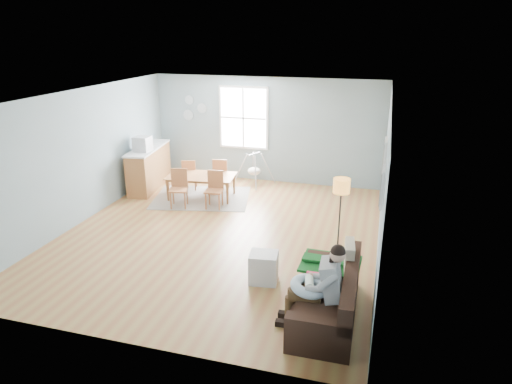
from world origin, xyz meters
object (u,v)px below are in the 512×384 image
(chair_sw, at_px, (179,186))
(baby_swing, at_px, (254,170))
(chair_se, at_px, (215,187))
(chair_ne, at_px, (221,173))
(storage_cube, at_px, (263,267))
(monitor, at_px, (142,144))
(father, at_px, (320,284))
(sofa, at_px, (330,300))
(counter, at_px, (149,167))
(floor_lamp, at_px, (341,192))
(toddler, at_px, (328,268))
(chair_nw, at_px, (189,173))
(dining_table, at_px, (201,187))

(chair_sw, distance_m, baby_swing, 2.30)
(chair_se, height_order, chair_ne, chair_se)
(storage_cube, relative_size, baby_swing, 0.46)
(chair_ne, xyz_separation_m, monitor, (-1.77, -0.57, 0.75))
(father, bearing_deg, chair_ne, 123.10)
(sofa, relative_size, chair_se, 2.27)
(father, xyz_separation_m, counter, (-5.00, 4.63, -0.14))
(floor_lamp, height_order, chair_ne, floor_lamp)
(chair_se, xyz_separation_m, baby_swing, (0.41, 1.79, -0.10))
(monitor, bearing_deg, floor_lamp, -22.71)
(toddler, xyz_separation_m, floor_lamp, (-0.03, 1.76, 0.52))
(father, distance_m, chair_sw, 5.18)
(father, height_order, counter, father)
(sofa, relative_size, chair_ne, 2.28)
(chair_sw, distance_m, chair_ne, 1.35)
(sofa, relative_size, toddler, 2.40)
(chair_se, bearing_deg, floor_lamp, -28.21)
(counter, xyz_separation_m, monitor, (0.06, -0.35, 0.69))
(chair_sw, xyz_separation_m, chair_nw, (-0.22, 1.08, -0.05))
(toddler, bearing_deg, chair_ne, 126.09)
(toddler, height_order, baby_swing, toddler)
(father, bearing_deg, chair_sw, 135.77)
(floor_lamp, height_order, monitor, floor_lamp)
(storage_cube, height_order, monitor, monitor)
(father, xyz_separation_m, dining_table, (-3.43, 4.23, -0.39))
(dining_table, bearing_deg, chair_ne, 60.04)
(toddler, xyz_separation_m, chair_nw, (-3.98, 4.24, -0.22))
(sofa, relative_size, dining_table, 1.20)
(sofa, bearing_deg, chair_sw, 138.89)
(floor_lamp, relative_size, chair_se, 1.69)
(storage_cube, bearing_deg, chair_ne, 118.65)
(monitor, distance_m, baby_swing, 2.88)
(chair_se, bearing_deg, father, -52.34)
(father, distance_m, chair_se, 4.78)
(father, bearing_deg, storage_cube, 137.50)
(storage_cube, height_order, chair_se, chair_se)
(chair_ne, bearing_deg, chair_nw, -168.12)
(chair_sw, height_order, chair_se, chair_sw)
(storage_cube, distance_m, chair_sw, 3.79)
(storage_cube, bearing_deg, chair_sw, 135.13)
(sofa, height_order, chair_sw, chair_sw)
(chair_sw, height_order, baby_swing, chair_sw)
(storage_cube, height_order, counter, counter)
(chair_nw, xyz_separation_m, counter, (-1.07, -0.06, 0.09))
(sofa, relative_size, father, 1.52)
(baby_swing, bearing_deg, chair_se, -102.76)
(floor_lamp, height_order, chair_se, floor_lamp)
(sofa, xyz_separation_m, chair_se, (-3.03, 3.51, 0.20))
(chair_nw, relative_size, baby_swing, 0.74)
(chair_se, height_order, monitor, monitor)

